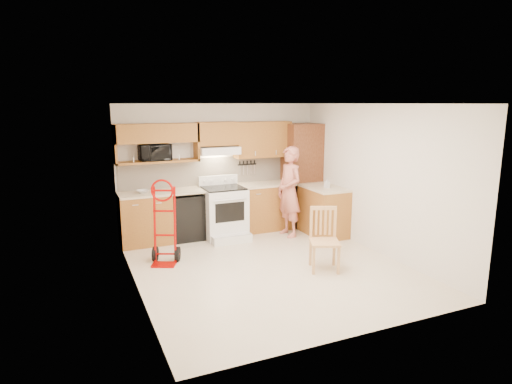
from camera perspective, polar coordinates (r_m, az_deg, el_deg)
floor at (r=6.91m, az=1.68°, el=-9.83°), size 4.00×4.50×0.02m
ceiling at (r=6.43m, az=1.82°, el=11.57°), size 4.00×4.50×0.02m
wall_back at (r=8.62m, az=-4.68°, el=3.13°), size 4.00×0.02×2.50m
wall_front at (r=4.67m, az=13.70°, el=-4.43°), size 4.00×0.02×2.50m
wall_left at (r=5.99m, az=-15.91°, el=-1.01°), size 0.02×4.50×2.50m
wall_right at (r=7.62m, az=15.56°, el=1.62°), size 0.02×4.50×2.50m
backsplash at (r=8.61m, az=-4.62°, el=2.78°), size 3.92×0.03×0.55m
lower_cab_left at (r=8.12m, az=-14.28°, el=-3.49°), size 0.90×0.60×0.90m
dishwasher at (r=8.27m, az=-9.14°, el=-3.18°), size 0.60×0.60×0.85m
lower_cab_right at (r=8.79m, az=1.19°, el=-1.98°), size 1.14×0.60×0.90m
countertop_left at (r=8.07m, az=-12.35°, el=-0.07°), size 1.50×0.63×0.04m
countertop_right at (r=8.70m, az=1.20°, el=1.03°), size 1.14×0.63×0.04m
cab_return_right at (r=8.52m, az=8.78°, el=-2.56°), size 0.60×1.00×0.90m
countertop_return at (r=8.42m, az=8.88°, el=0.54°), size 0.63×1.00×0.04m
pantry_tall at (r=9.04m, az=5.93°, el=2.22°), size 0.70×0.60×2.10m
upper_cab_left at (r=8.06m, az=-12.87°, el=7.51°), size 1.50×0.33×0.34m
upper_shelf_mw at (r=8.11m, az=-12.70°, el=3.92°), size 1.50×0.33×0.04m
upper_cab_center at (r=8.34m, az=-5.15°, el=7.61°), size 0.76×0.33×0.44m
upper_cab_right at (r=8.70m, az=0.85°, el=6.89°), size 1.14×0.33×0.70m
range_hood at (r=8.31m, az=-4.97°, el=5.45°), size 0.76×0.46×0.14m
knife_strip at (r=8.76m, az=-1.15°, el=3.24°), size 0.40×0.05×0.29m
microwave at (r=8.08m, az=-13.12°, el=5.09°), size 0.57×0.41×0.30m
range at (r=8.19m, az=-4.09°, el=-2.16°), size 0.77×1.02×1.14m
person at (r=8.28m, az=4.38°, el=0.04°), size 0.47×0.66×1.72m
hand_truck at (r=7.00m, az=-11.98°, el=-4.41°), size 0.62×0.60×1.23m
dining_chair at (r=6.72m, az=8.97°, el=-6.19°), size 0.58×0.60×0.95m
soap_bottle at (r=8.31m, az=9.27°, el=1.17°), size 0.09×0.09×0.18m
bowl at (r=8.00m, az=-14.58°, el=0.07°), size 0.25×0.25×0.05m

